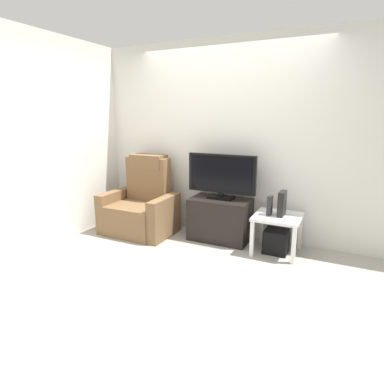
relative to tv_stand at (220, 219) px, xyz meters
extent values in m
plane|color=#9E998E|center=(-0.02, -0.84, -0.28)|extent=(6.40, 6.40, 0.00)
cube|color=silver|center=(-0.02, 0.29, 1.02)|extent=(6.40, 0.06, 2.60)
cube|color=silver|center=(-1.90, -0.84, 1.02)|extent=(0.06, 4.48, 2.60)
cube|color=black|center=(0.00, 0.00, 0.00)|extent=(0.78, 0.46, 0.56)
cube|color=black|center=(0.00, -0.22, 0.11)|extent=(0.72, 0.02, 0.02)
cube|color=black|center=(0.00, -0.17, 0.15)|extent=(0.34, 0.11, 0.04)
cube|color=black|center=(0.00, 0.02, 0.29)|extent=(0.32, 0.20, 0.03)
cube|color=black|center=(0.00, 0.02, 0.33)|extent=(0.06, 0.04, 0.05)
cube|color=black|center=(0.00, 0.02, 0.61)|extent=(0.91, 0.05, 0.50)
cube|color=black|center=(0.00, 0.00, 0.61)|extent=(0.84, 0.01, 0.45)
cube|color=brown|center=(-1.13, -0.25, -0.07)|extent=(0.70, 0.72, 0.42)
cube|color=brown|center=(-1.13, 0.02, 0.45)|extent=(0.64, 0.20, 0.62)
cube|color=brown|center=(-1.13, 0.04, 0.70)|extent=(0.50, 0.26, 0.20)
cube|color=brown|center=(-1.55, -0.25, 0.00)|extent=(0.14, 0.68, 0.56)
cube|color=brown|center=(-0.71, -0.25, 0.00)|extent=(0.14, 0.68, 0.56)
cube|color=white|center=(0.77, -0.09, 0.17)|extent=(0.54, 0.54, 0.04)
cube|color=white|center=(0.53, -0.33, -0.07)|extent=(0.04, 0.04, 0.43)
cube|color=white|center=(1.01, -0.33, -0.07)|extent=(0.04, 0.04, 0.43)
cube|color=white|center=(0.53, 0.15, -0.07)|extent=(0.04, 0.04, 0.43)
cube|color=white|center=(1.01, 0.15, -0.07)|extent=(0.04, 0.04, 0.43)
cube|color=black|center=(0.77, -0.09, -0.14)|extent=(0.28, 0.28, 0.28)
cube|color=#262626|center=(0.67, -0.11, 0.30)|extent=(0.05, 0.11, 0.24)
cube|color=black|center=(0.81, -0.08, 0.33)|extent=(0.07, 0.20, 0.29)
camera|label=1|loc=(1.47, -3.86, 1.35)|focal=30.42mm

